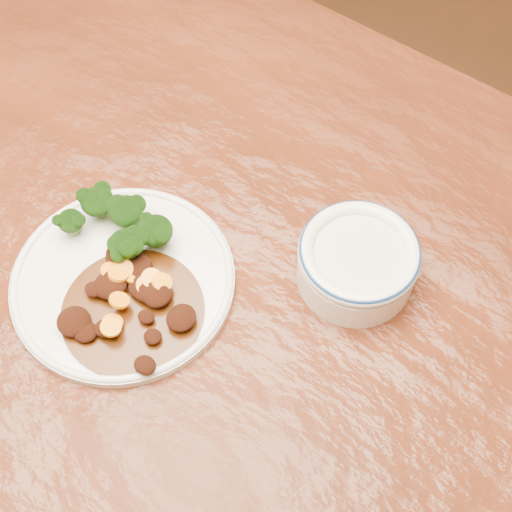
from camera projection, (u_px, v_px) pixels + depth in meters
The scene contains 6 objects.
ground at pixel (189, 426), 1.48m from camera, with size 4.00×4.00×0.00m, color #432510.
dining_table at pixel (147, 259), 0.91m from camera, with size 1.56×1.00×0.75m.
dinner_plate at pixel (123, 280), 0.79m from camera, with size 0.25×0.25×0.02m.
broccoli_florets at pixel (121, 222), 0.80m from camera, with size 0.12×0.08×0.04m.
mince_stew at pixel (130, 300), 0.76m from camera, with size 0.15×0.15×0.03m.
dip_bowl at pixel (357, 261), 0.77m from camera, with size 0.13×0.13×0.06m.
Camera 1 is at (0.37, -0.32, 1.45)m, focal length 50.00 mm.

